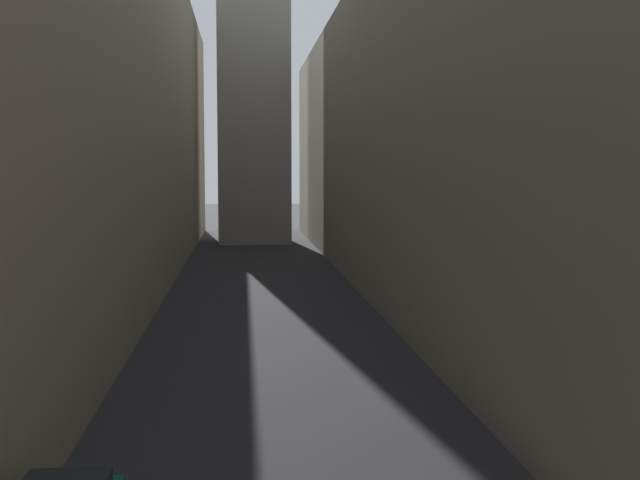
% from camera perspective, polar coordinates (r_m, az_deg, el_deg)
% --- Properties ---
extents(ground_plane, '(264.00, 264.00, 0.00)m').
position_cam_1_polar(ground_plane, '(43.62, -3.65, -4.61)').
color(ground_plane, '#232326').
extents(building_block_left, '(13.37, 108.00, 21.49)m').
position_cam_1_polar(building_block_left, '(46.50, -19.18, 9.01)').
color(building_block_left, gray).
rests_on(building_block_left, ground).
extents(building_block_right, '(13.03, 108.00, 18.48)m').
position_cam_1_polar(building_block_right, '(46.96, 11.15, 7.29)').
color(building_block_right, gray).
rests_on(building_block_right, ground).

